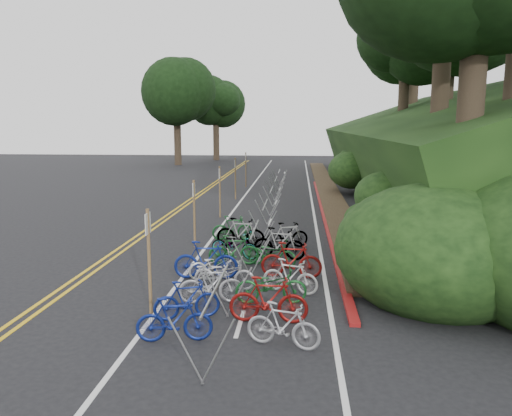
{
  "coord_description": "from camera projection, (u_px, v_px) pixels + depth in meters",
  "views": [
    {
      "loc": [
        4.38,
        -12.72,
        4.5
      ],
      "look_at": [
        2.77,
        6.19,
        1.3
      ],
      "focal_mm": 35.0,
      "sensor_mm": 36.0,
      "label": 1
    }
  ],
  "objects": [
    {
      "name": "red_curb",
      "position": [
        324.0,
        214.0,
        24.92
      ],
      "size": [
        0.25,
        28.0,
        0.1
      ],
      "primitive_type": "cube",
      "color": "maroon",
      "rests_on": "ground"
    },
    {
      "name": "ground",
      "position": [
        136.0,
        291.0,
        13.61
      ],
      "size": [
        120.0,
        120.0,
        0.0
      ],
      "primitive_type": "plane",
      "color": "black",
      "rests_on": "ground"
    },
    {
      "name": "tree_cluster",
      "position": [
        383.0,
        22.0,
        32.6
      ],
      "size": [
        32.11,
        53.75,
        17.77
      ],
      "color": "#2D2319",
      "rests_on": "ground"
    },
    {
      "name": "bike_valet",
      "position": [
        250.0,
        263.0,
        14.62
      ],
      "size": [
        3.29,
        11.05,
        1.1
      ],
      "color": "navy",
      "rests_on": "ground"
    },
    {
      "name": "bike_racks_rest",
      "position": [
        271.0,
        195.0,
        25.99
      ],
      "size": [
        1.14,
        23.0,
        1.17
      ],
      "color": "gray",
      "rests_on": "ground"
    },
    {
      "name": "bike_rack_front",
      "position": [
        216.0,
        303.0,
        10.08
      ],
      "size": [
        1.19,
        3.3,
        1.26
      ],
      "color": "gray",
      "rests_on": "ground"
    },
    {
      "name": "embankment",
      "position": [
        438.0,
        156.0,
        30.8
      ],
      "size": [
        14.3,
        48.14,
        9.11
      ],
      "color": "black",
      "rests_on": "ground"
    },
    {
      "name": "bike_front",
      "position": [
        206.0,
        260.0,
        14.6
      ],
      "size": [
        0.61,
        1.92,
        1.14
      ],
      "primitive_type": "imported",
      "rotation": [
        0.0,
        0.0,
        1.61
      ],
      "color": "navy",
      "rests_on": "ground"
    },
    {
      "name": "road_markings",
      "position": [
        218.0,
        221.0,
        23.48
      ],
      "size": [
        7.47,
        80.0,
        0.01
      ],
      "color": "gold",
      "rests_on": "ground"
    },
    {
      "name": "signpost_near",
      "position": [
        149.0,
        254.0,
        11.76
      ],
      "size": [
        0.08,
        0.4,
        2.56
      ],
      "color": "brown",
      "rests_on": "ground"
    },
    {
      "name": "signposts_rest",
      "position": [
        228.0,
        181.0,
        27.08
      ],
      "size": [
        0.08,
        18.4,
        2.5
      ],
      "color": "brown",
      "rests_on": "ground"
    }
  ]
}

